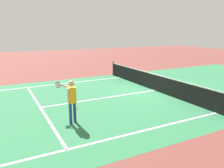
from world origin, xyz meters
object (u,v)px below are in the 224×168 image
net (155,82)px  tennis_ball_mid_court (77,108)px  player_near (71,97)px  tennis_ball_near_net (119,84)px

net → tennis_ball_mid_court: (0.87, -4.99, -0.46)m
net → player_near: bearing=-67.8°
tennis_ball_mid_court → tennis_ball_near_net: bearing=128.1°
net → tennis_ball_near_net: size_ratio=155.51×
player_near → tennis_ball_near_net: bearing=134.8°
tennis_ball_mid_court → net: bearing=99.9°
tennis_ball_near_net → player_near: bearing=-45.2°
tennis_ball_mid_court → tennis_ball_near_net: same height
player_near → tennis_ball_mid_court: (-1.44, 0.66, -0.98)m
player_near → tennis_ball_mid_court: size_ratio=24.63×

